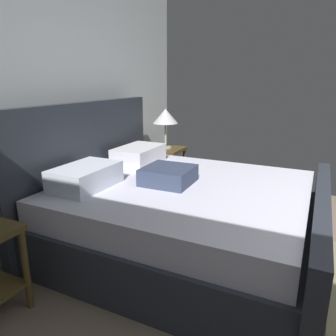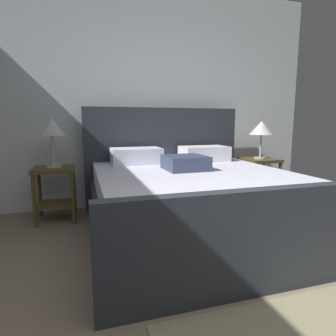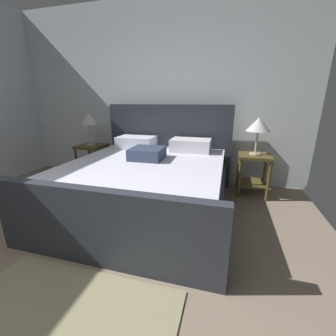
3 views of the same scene
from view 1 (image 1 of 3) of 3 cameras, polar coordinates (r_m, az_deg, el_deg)
The scene contains 4 objects.
wall_back at distance 3.05m, azimuth -22.85°, elevation 13.44°, with size 4.95×0.12×2.83m, color silver.
bed at distance 2.79m, azimuth 1.94°, elevation -7.99°, with size 2.00×2.18×1.27m.
nightstand_right at distance 4.22m, azimuth -0.43°, elevation 1.01°, with size 0.44×0.44×0.60m.
table_lamp_right at distance 4.11m, azimuth -0.45°, elevation 9.17°, with size 0.32×0.32×0.51m.
Camera 1 is at (-2.04, 1.00, 1.47)m, focal length 33.79 mm.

